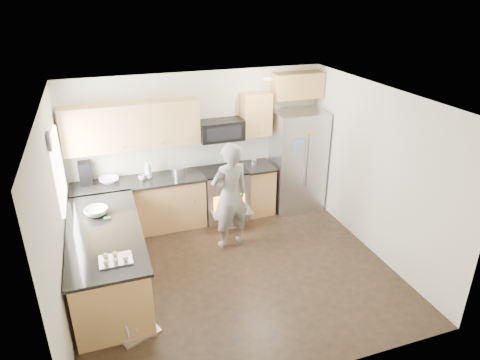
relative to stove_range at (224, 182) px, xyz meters
name	(u,v)px	position (x,y,z in m)	size (l,w,h in m)	color
ground	(235,272)	(-0.35, -1.69, -0.68)	(4.50, 4.50, 0.00)	black
room_shell	(232,168)	(-0.39, -1.68, 1.00)	(4.54, 4.04, 2.62)	beige
back_cabinet_run	(170,173)	(-0.94, 0.06, 0.29)	(4.45, 0.64, 2.50)	tan
peninsula	(108,259)	(-2.10, -1.44, -0.21)	(0.96, 2.36, 1.03)	tan
stove_range	(224,182)	(0.00, 0.00, 0.00)	(0.76, 0.97, 1.79)	#B7B7BC
refrigerator	(297,160)	(1.42, -0.02, 0.25)	(0.94, 0.75, 1.86)	#B7B7BC
person	(230,196)	(-0.18, -0.94, 0.20)	(0.64, 0.42, 1.75)	gray
dish_rack	(137,327)	(-1.87, -2.45, -0.60)	(0.57, 0.52, 0.29)	#B7B7BC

